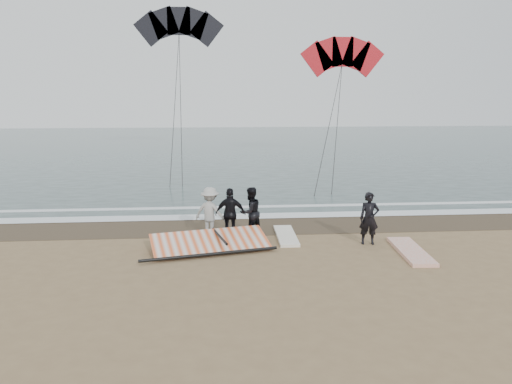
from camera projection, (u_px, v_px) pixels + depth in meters
ground at (279, 265)px, 14.59m from camera, size 120.00×120.00×0.00m
sea at (235, 147)px, 46.85m from camera, size 120.00×54.00×0.02m
wet_sand at (264, 225)px, 18.99m from camera, size 120.00×2.80×0.01m
foam_near at (261, 216)px, 20.35m from camera, size 120.00×0.90×0.01m
foam_far at (257, 207)px, 22.01m from camera, size 120.00×0.45×0.01m
man_main at (369, 218)px, 16.49m from camera, size 0.69×0.51×1.76m
board_white at (411, 251)px, 15.72m from camera, size 0.96×2.81×0.11m
board_cream at (286, 236)px, 17.44m from camera, size 0.71×2.46×0.10m
trio_cluster at (228, 213)px, 17.27m from camera, size 2.60×1.15×1.78m
sail_rig at (208, 243)px, 16.12m from camera, size 4.22×2.50×0.50m
kite_red at (342, 59)px, 34.50m from camera, size 6.37×5.99×14.23m
kite_dark at (179, 29)px, 37.04m from camera, size 7.43×6.51×15.84m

